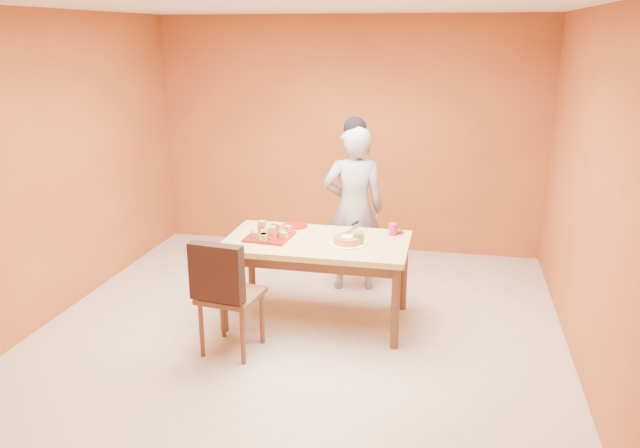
% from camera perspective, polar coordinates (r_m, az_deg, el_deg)
% --- Properties ---
extents(floor, '(5.00, 5.00, 0.00)m').
position_cam_1_polar(floor, '(5.40, -2.29, -10.45)').
color(floor, beige).
rests_on(floor, ground).
extents(ceiling, '(5.00, 5.00, 0.00)m').
position_cam_1_polar(ceiling, '(4.79, -2.70, 19.53)').
color(ceiling, white).
rests_on(ceiling, wall_back).
extents(wall_back, '(4.50, 0.00, 4.50)m').
position_cam_1_polar(wall_back, '(7.32, 2.49, 8.07)').
color(wall_back, '#B8672A').
rests_on(wall_back, floor).
extents(wall_left, '(0.00, 5.00, 5.00)m').
position_cam_1_polar(wall_left, '(5.90, -24.22, 4.38)').
color(wall_left, '#B8672A').
rests_on(wall_left, floor).
extents(wall_right, '(0.00, 5.00, 5.00)m').
position_cam_1_polar(wall_right, '(4.88, 24.04, 2.02)').
color(wall_right, '#B8672A').
rests_on(wall_right, floor).
extents(dining_table, '(1.60, 0.90, 0.76)m').
position_cam_1_polar(dining_table, '(5.48, -0.30, -2.41)').
color(dining_table, tan).
rests_on(dining_table, floor).
extents(dining_chair, '(0.50, 0.57, 0.98)m').
position_cam_1_polar(dining_chair, '(5.04, -8.23, -6.28)').
color(dining_chair, brown).
rests_on(dining_chair, floor).
extents(pastry_pile, '(0.34, 0.34, 0.11)m').
position_cam_1_polar(pastry_pile, '(5.50, -4.65, -0.49)').
color(pastry_pile, tan).
rests_on(pastry_pile, pastry_platter).
extents(person, '(0.68, 0.52, 1.66)m').
position_cam_1_polar(person, '(6.17, 3.09, 1.38)').
color(person, '#959598').
rests_on(person, floor).
extents(pastry_platter, '(0.41, 0.41, 0.02)m').
position_cam_1_polar(pastry_platter, '(5.52, -4.63, -1.15)').
color(pastry_platter, maroon).
rests_on(pastry_platter, dining_table).
extents(red_dinner_plate, '(0.25, 0.25, 0.01)m').
position_cam_1_polar(red_dinner_plate, '(5.84, -2.28, -0.15)').
color(red_dinner_plate, maroon).
rests_on(red_dinner_plate, dining_table).
extents(white_cake_plate, '(0.39, 0.39, 0.01)m').
position_cam_1_polar(white_cake_plate, '(5.35, 2.51, -1.79)').
color(white_cake_plate, white).
rests_on(white_cake_plate, dining_table).
extents(sponge_cake, '(0.31, 0.31, 0.05)m').
position_cam_1_polar(sponge_cake, '(5.33, 2.51, -1.46)').
color(sponge_cake, '#C77D33').
rests_on(sponge_cake, white_cake_plate).
extents(cake_server, '(0.12, 0.25, 0.01)m').
position_cam_1_polar(cake_server, '(5.49, 2.94, -0.54)').
color(cake_server, silver).
rests_on(cake_server, sponge_cake).
extents(egg_ornament, '(0.11, 0.09, 0.13)m').
position_cam_1_polar(egg_ornament, '(5.32, 3.53, -1.21)').
color(egg_ornament, olive).
rests_on(egg_ornament, dining_table).
extents(magenta_glass, '(0.08, 0.08, 0.11)m').
position_cam_1_polar(magenta_glass, '(5.60, 6.67, -0.49)').
color(magenta_glass, '#C31D6A').
rests_on(magenta_glass, dining_table).
extents(checker_tin, '(0.12, 0.12, 0.03)m').
position_cam_1_polar(checker_tin, '(5.68, 7.18, -0.69)').
color(checker_tin, '#3E1E10').
rests_on(checker_tin, dining_table).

